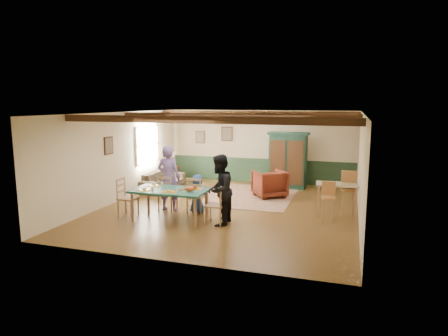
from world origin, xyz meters
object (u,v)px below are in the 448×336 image
(dining_chair_end_right, at_px, (215,204))
(end_table, at_px, (173,175))
(dining_chair_far_right, at_px, (196,195))
(bar_stool_right, at_px, (349,195))
(cat, at_px, (190,188))
(armchair, at_px, (269,184))
(armoire, at_px, (288,160))
(person_child, at_px, (197,194))
(dining_table, at_px, (170,205))
(person_man, at_px, (169,178))
(dining_chair_end_left, at_px, (128,197))
(person_woman, at_px, (219,190))
(bar_stool_left, at_px, (328,202))
(counter_table, at_px, (336,200))
(sofa, at_px, (163,180))
(table_lamp, at_px, (173,159))
(dining_chair_far_left, at_px, (168,193))

(dining_chair_end_right, bearing_deg, end_table, -144.65)
(dining_chair_far_right, relative_size, bar_stool_right, 0.84)
(cat, bearing_deg, armchair, 67.85)
(armoire, xyz_separation_m, end_table, (-4.25, -0.35, -0.68))
(person_child, distance_m, armchair, 2.85)
(dining_table, distance_m, person_man, 1.08)
(armoire, xyz_separation_m, armchair, (-0.35, -1.52, -0.55))
(armoire, bearing_deg, dining_table, -111.49)
(dining_chair_end_left, bearing_deg, person_woman, -90.00)
(armoire, relative_size, bar_stool_right, 1.63)
(dining_chair_far_right, height_order, armchair, dining_chair_far_right)
(bar_stool_left, bearing_deg, dining_table, -166.91)
(bar_stool_right, bearing_deg, counter_table, -177.08)
(dining_chair_far_right, bearing_deg, sofa, -48.80)
(dining_table, relative_size, armchair, 2.01)
(armchair, height_order, counter_table, counter_table)
(person_man, distance_m, table_lamp, 3.92)
(dining_chair_far_left, xyz_separation_m, person_child, (0.85, 0.09, 0.03))
(armchair, bearing_deg, dining_chair_far_right, 22.98)
(person_man, xyz_separation_m, armchair, (2.36, 2.43, -0.48))
(dining_table, height_order, counter_table, counter_table)
(sofa, bearing_deg, dining_chair_end_right, -138.82)
(person_child, bearing_deg, dining_chair_far_left, 5.71)
(armoire, bearing_deg, end_table, -171.45)
(dining_chair_far_right, relative_size, cat, 2.64)
(sofa, relative_size, bar_stool_right, 1.77)
(counter_table, bearing_deg, sofa, 164.32)
(counter_table, bearing_deg, bar_stool_left, -107.13)
(dining_chair_end_left, distance_m, cat, 1.85)
(armchair, xyz_separation_m, bar_stool_right, (2.43, -1.61, 0.17))
(person_child, distance_m, counter_table, 3.71)
(armoire, bearing_deg, dining_chair_end_left, -122.14)
(dining_chair_far_right, relative_size, sofa, 0.47)
(sofa, bearing_deg, person_man, -152.05)
(table_lamp, bearing_deg, armoire, 4.71)
(dining_chair_far_left, distance_m, person_man, 0.42)
(dining_chair_far_right, relative_size, dining_chair_end_right, 1.00)
(dining_chair_end_right, xyz_separation_m, armchair, (0.71, 3.26, -0.07))
(armoire, bearing_deg, bar_stool_left, -63.18)
(table_lamp, xyz_separation_m, bar_stool_right, (6.33, -2.78, -0.27))
(dining_chair_end_right, bearing_deg, dining_chair_far_left, -114.92)
(sofa, relative_size, table_lamp, 3.88)
(dining_table, bearing_deg, bar_stool_left, 15.14)
(dining_table, xyz_separation_m, dining_chair_end_left, (-1.22, -0.01, 0.11))
(dining_table, relative_size, bar_stool_right, 1.58)
(armchair, relative_size, end_table, 1.58)
(end_table, bearing_deg, person_woman, -53.28)
(dining_chair_far_left, distance_m, person_child, 0.85)
(dining_table, height_order, person_woman, person_woman)
(sofa, height_order, table_lamp, table_lamp)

